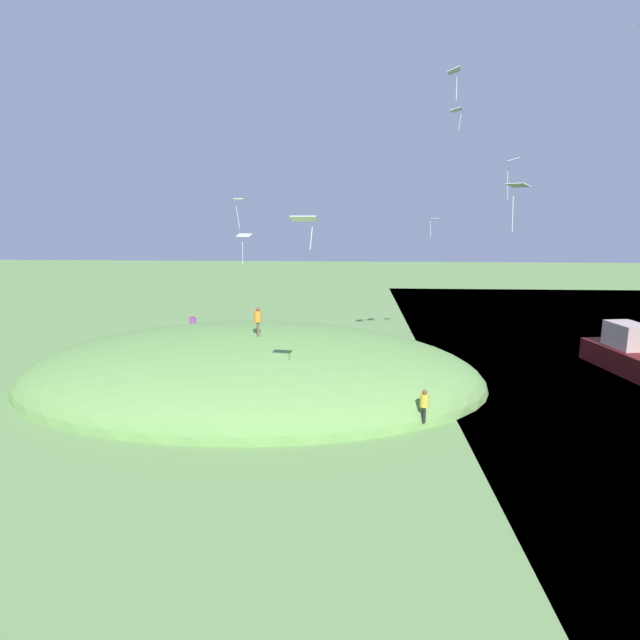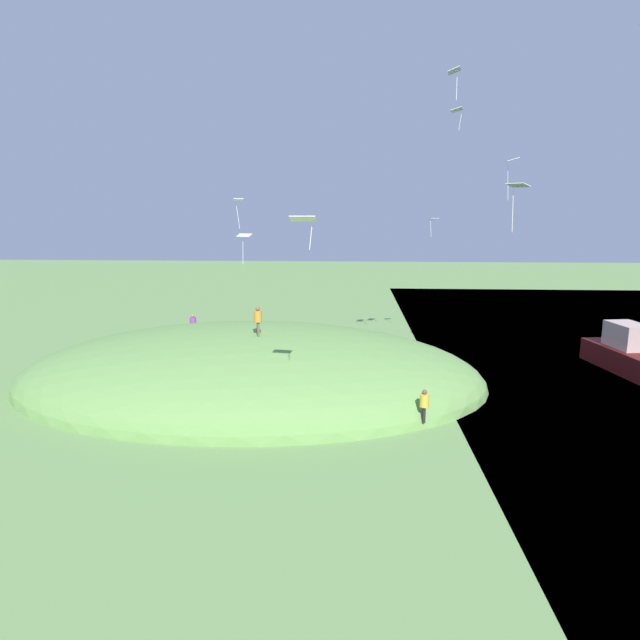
% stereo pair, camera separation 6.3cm
% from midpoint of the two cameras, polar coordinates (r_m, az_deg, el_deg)
% --- Properties ---
extents(ground_plane, '(160.00, 160.00, 0.00)m').
position_cam_midpoint_polar(ground_plane, '(35.13, 4.49, -5.78)').
color(ground_plane, '#6B944F').
extents(grass_hill, '(28.74, 18.99, 6.70)m').
position_cam_midpoint_polar(grass_hill, '(33.90, -7.39, -6.49)').
color(grass_hill, '#6B9B4D').
rests_on(grass_hill, ground_plane).
extents(boat_on_lake, '(3.94, 8.99, 3.13)m').
position_cam_midpoint_polar(boat_on_lake, '(40.47, 30.38, -3.50)').
color(boat_on_lake, '#491011').
rests_on(boat_on_lake, lake_water).
extents(person_on_hilltop, '(0.57, 0.57, 1.73)m').
position_cam_midpoint_polar(person_on_hilltop, '(31.14, -6.65, 0.25)').
color(person_on_hilltop, brown).
rests_on(person_on_hilltop, grass_hill).
extents(person_walking_path, '(0.51, 0.51, 1.62)m').
position_cam_midpoint_polar(person_walking_path, '(42.45, -13.36, -0.25)').
color(person_walking_path, black).
rests_on(person_walking_path, grass_hill).
extents(person_watching_kites, '(0.45, 0.45, 1.65)m').
position_cam_midpoint_polar(person_watching_kites, '(26.61, 10.94, -8.52)').
color(person_watching_kites, black).
rests_on(person_watching_kites, grass_hill).
extents(kite_0, '(0.78, 0.66, 1.40)m').
position_cam_midpoint_polar(kite_0, '(42.15, 11.82, 10.31)').
color(kite_0, white).
extents(kite_2, '(0.89, 1.12, 1.67)m').
position_cam_midpoint_polar(kite_2, '(33.49, 13.98, 24.11)').
color(kite_2, silver).
extents(kite_3, '(0.71, 1.01, 2.35)m').
position_cam_midpoint_polar(kite_3, '(33.76, 19.49, 15.43)').
color(kite_3, white).
extents(kite_4, '(1.07, 1.09, 2.13)m').
position_cam_midpoint_polar(kite_4, '(25.89, 20.12, 12.95)').
color(kite_4, white).
extents(kite_5, '(0.72, 0.66, 1.89)m').
position_cam_midpoint_polar(kite_5, '(34.92, -8.75, 12.15)').
color(kite_5, white).
extents(kite_6, '(0.91, 1.11, 1.27)m').
position_cam_midpoint_polar(kite_6, '(35.53, 14.22, 20.70)').
color(kite_6, white).
extents(kite_7, '(1.00, 0.70, 1.27)m').
position_cam_midpoint_polar(kite_7, '(20.36, -1.79, 10.56)').
color(kite_7, white).
extents(kite_8, '(1.10, 0.85, 2.17)m').
position_cam_midpoint_polar(kite_8, '(39.32, -8.10, 8.71)').
color(kite_8, white).
extents(mooring_post, '(0.14, 0.14, 1.03)m').
position_cam_midpoint_polar(mooring_post, '(31.68, 13.79, -7.05)').
color(mooring_post, brown).
rests_on(mooring_post, ground_plane).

